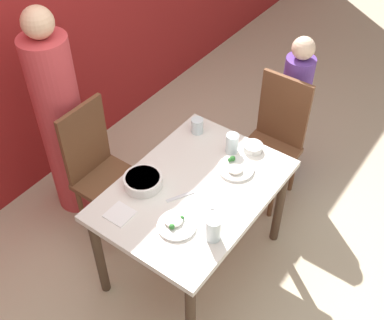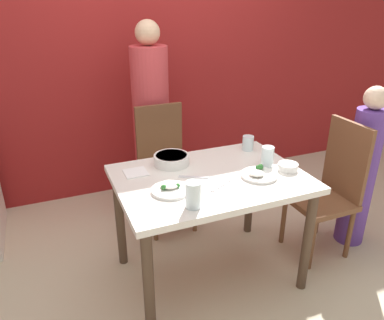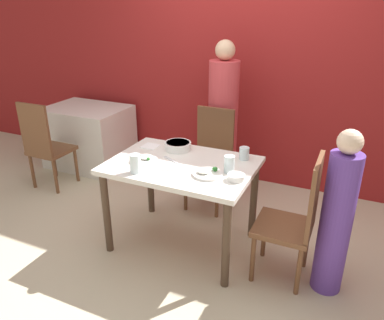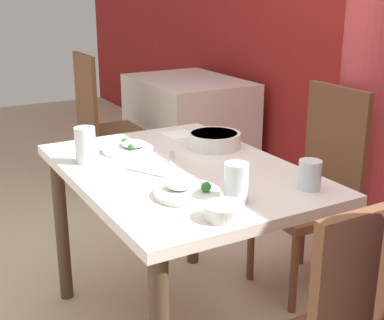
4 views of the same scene
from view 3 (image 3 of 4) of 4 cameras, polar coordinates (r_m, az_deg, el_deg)
ground_plane at (r=3.33m, az=-1.43°, el=-12.41°), size 10.00×10.00×0.00m
wall_back at (r=4.15m, az=7.77°, el=14.86°), size 10.00×0.06×2.70m
dining_table at (r=3.00m, az=-1.55°, el=-2.25°), size 1.14×0.81×0.75m
chair_adult_spot at (r=3.70m, az=2.91°, el=0.49°), size 0.40×0.40×0.98m
chair_child_spot at (r=2.79m, az=15.46°, el=-8.59°), size 0.40×0.40×0.98m
person_adult at (r=3.90m, az=4.70°, el=5.28°), size 0.30×0.30×1.59m
person_child at (r=2.74m, az=21.15°, el=-8.39°), size 0.21×0.21×1.21m
bowl_curry at (r=3.22m, az=-2.17°, el=2.21°), size 0.23×0.23×0.07m
plate_rice_adult at (r=2.75m, az=2.33°, el=-2.04°), size 0.22×0.22×0.05m
plate_rice_child at (r=3.01m, az=-7.28°, el=0.10°), size 0.22×0.22×0.05m
bowl_rice_small at (r=2.69m, az=6.72°, el=-2.59°), size 0.12×0.12×0.04m
glass_water_tall at (r=2.80m, az=-8.63°, el=-0.54°), size 0.08×0.08×0.14m
glass_water_short at (r=3.04m, az=7.95°, el=1.01°), size 0.08×0.08×0.10m
glass_water_center at (r=2.78m, az=5.71°, el=-0.65°), size 0.08×0.08×0.13m
napkin_folded at (r=3.31m, az=-6.35°, el=2.10°), size 0.14×0.14×0.01m
fork_steel at (r=3.01m, az=-3.19°, el=0.03°), size 0.17×0.10×0.01m
spoon_steel at (r=2.84m, az=-2.92°, el=-1.46°), size 0.17×0.10×0.01m
background_table at (r=4.84m, az=-15.43°, el=3.47°), size 0.96×0.71×0.75m
chair_background at (r=4.31m, az=-21.45°, el=2.20°), size 0.40×0.40×0.98m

